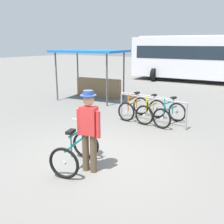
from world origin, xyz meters
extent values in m
plane|color=slate|center=(0.00, 0.00, 0.00)|extent=(80.00, 80.00, 0.00)
cylinder|color=#99999E|center=(-1.57, 3.36, 0.42)|extent=(0.06, 0.06, 0.85)
cylinder|color=#99999E|center=(0.87, 3.19, 0.42)|extent=(0.06, 0.06, 0.85)
cylinder|color=#99999E|center=(-0.35, 3.28, 0.85)|extent=(2.45, 0.22, 0.05)
torus|color=black|center=(-1.13, 4.02, 0.33)|extent=(0.66, 0.11, 0.66)
cylinder|color=#B7B7BC|center=(-1.13, 4.02, 0.33)|extent=(0.08, 0.07, 0.08)
torus|color=black|center=(-1.15, 3.00, 0.33)|extent=(0.66, 0.11, 0.66)
cylinder|color=#B7B7BC|center=(-1.15, 3.00, 0.33)|extent=(0.08, 0.07, 0.08)
cube|color=orange|center=(-1.14, 3.51, 0.56)|extent=(0.06, 0.92, 0.04)
cube|color=orange|center=(-1.14, 3.46, 0.78)|extent=(0.05, 0.61, 0.04)
cylinder|color=orange|center=(-1.14, 3.70, 0.60)|extent=(0.03, 0.03, 0.55)
cube|color=black|center=(-1.14, 3.70, 0.88)|extent=(0.13, 0.24, 0.06)
cylinder|color=orange|center=(-1.15, 3.13, 0.65)|extent=(0.03, 0.03, 0.63)
cylinder|color=#B7B7BC|center=(-1.15, 3.13, 0.96)|extent=(0.52, 0.04, 0.03)
torus|color=black|center=(-0.45, 3.98, 0.33)|extent=(0.66, 0.08, 0.66)
cylinder|color=#B7B7BC|center=(-0.45, 3.98, 0.33)|extent=(0.08, 0.06, 0.08)
torus|color=black|center=(-0.44, 2.96, 0.33)|extent=(0.66, 0.08, 0.66)
cylinder|color=#B7B7BC|center=(-0.44, 2.96, 0.33)|extent=(0.08, 0.06, 0.08)
cube|color=yellow|center=(-0.44, 3.47, 0.56)|extent=(0.04, 0.92, 0.04)
cube|color=yellow|center=(-0.44, 3.42, 0.78)|extent=(0.04, 0.61, 0.04)
cylinder|color=yellow|center=(-0.44, 3.65, 0.60)|extent=(0.03, 0.03, 0.55)
cube|color=black|center=(-0.44, 3.65, 0.88)|extent=(0.12, 0.24, 0.06)
cylinder|color=yellow|center=(-0.44, 3.08, 0.65)|extent=(0.03, 0.03, 0.63)
cylinder|color=#B7B7BC|center=(-0.44, 3.08, 0.96)|extent=(0.52, 0.03, 0.03)
torus|color=black|center=(0.32, 3.92, 0.33)|extent=(0.66, 0.15, 0.66)
cylinder|color=#B7B7BC|center=(0.32, 3.92, 0.33)|extent=(0.09, 0.07, 0.08)
torus|color=black|center=(0.19, 2.91, 0.33)|extent=(0.66, 0.15, 0.66)
cylinder|color=#B7B7BC|center=(0.19, 2.91, 0.33)|extent=(0.09, 0.07, 0.08)
cube|color=teal|center=(0.26, 3.42, 0.56)|extent=(0.15, 0.92, 0.04)
cube|color=teal|center=(0.25, 3.37, 0.78)|extent=(0.11, 0.61, 0.04)
cylinder|color=teal|center=(0.28, 3.60, 0.60)|extent=(0.03, 0.03, 0.55)
cube|color=black|center=(0.28, 3.60, 0.88)|extent=(0.15, 0.25, 0.06)
cylinder|color=teal|center=(0.21, 3.03, 0.65)|extent=(0.03, 0.03, 0.63)
cylinder|color=#B7B7BC|center=(0.21, 3.03, 0.96)|extent=(0.52, 0.09, 0.03)
torus|color=black|center=(-0.13, -1.08, 0.33)|extent=(0.65, 0.23, 0.66)
cylinder|color=#B7B7BC|center=(-0.13, -1.08, 0.33)|extent=(0.09, 0.08, 0.08)
torus|color=black|center=(-0.39, -0.09, 0.33)|extent=(0.65, 0.23, 0.66)
cylinder|color=#B7B7BC|center=(-0.39, -0.09, 0.33)|extent=(0.09, 0.08, 0.08)
cube|color=teal|center=(-0.26, -0.58, 0.56)|extent=(0.27, 0.90, 0.04)
cube|color=teal|center=(-0.27, -0.54, 0.78)|extent=(0.19, 0.60, 0.04)
cylinder|color=teal|center=(-0.21, -0.76, 0.60)|extent=(0.03, 0.03, 0.55)
cube|color=black|center=(-0.21, -0.76, 0.88)|extent=(0.18, 0.26, 0.06)
cylinder|color=teal|center=(-0.36, -0.21, 0.65)|extent=(0.03, 0.03, 0.63)
cylinder|color=#B7B7BC|center=(-0.36, -0.21, 0.96)|extent=(0.51, 0.16, 0.03)
cube|color=gray|center=(-0.39, -0.07, 0.84)|extent=(0.30, 0.26, 0.22)
ellipsoid|color=beige|center=(-0.39, -0.07, 0.94)|extent=(0.21, 0.20, 0.16)
sphere|color=beige|center=(-0.41, 0.01, 1.04)|extent=(0.11, 0.11, 0.11)
cylinder|color=brown|center=(0.18, -0.53, 0.41)|extent=(0.14, 0.14, 0.82)
cylinder|color=brown|center=(0.00, -0.56, 0.41)|extent=(0.14, 0.14, 0.82)
cube|color=red|center=(0.09, -0.54, 1.11)|extent=(0.37, 0.25, 0.58)
cylinder|color=red|center=(0.31, -0.53, 1.06)|extent=(0.09, 0.09, 0.55)
cylinder|color=red|center=(-0.12, -0.60, 1.06)|extent=(0.09, 0.09, 0.55)
sphere|color=tan|center=(0.09, -0.54, 1.53)|extent=(0.22, 0.22, 0.22)
cylinder|color=#334C8C|center=(0.09, -0.54, 1.63)|extent=(0.32, 0.32, 0.02)
cylinder|color=#334C8C|center=(0.09, -0.54, 1.68)|extent=(0.20, 0.20, 0.09)
cube|color=silver|center=(-1.38, 13.85, 1.65)|extent=(10.16, 3.25, 2.70)
cube|color=#19232D|center=(-1.38, 13.85, 2.00)|extent=(9.36, 3.21, 0.84)
cube|color=silver|center=(-1.38, 13.85, 3.04)|extent=(9.14, 2.93, 0.08)
cylinder|color=black|center=(-4.53, 12.36, 0.45)|extent=(0.32, 0.92, 0.90)
cylinder|color=black|center=(-4.72, 14.85, 0.45)|extent=(0.32, 0.92, 0.90)
cylinder|color=#4C4C51|center=(-5.81, 5.85, 1.10)|extent=(0.07, 0.07, 2.20)
cylinder|color=#4C4C51|center=(-3.24, 6.23, 1.10)|extent=(0.07, 0.07, 2.20)
cylinder|color=#4C4C51|center=(-5.55, 4.07, 1.10)|extent=(0.07, 0.07, 2.20)
cylinder|color=#4C4C51|center=(-2.98, 4.45, 1.10)|extent=(0.07, 0.07, 2.20)
cube|color=blue|center=(-4.40, 5.15, 2.25)|extent=(3.40, 2.73, 0.10)
cube|color=olive|center=(-4.50, 5.89, 0.45)|extent=(2.36, 0.64, 0.90)
camera|label=1|loc=(3.28, -4.43, 2.62)|focal=41.82mm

